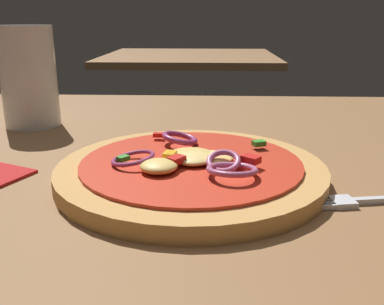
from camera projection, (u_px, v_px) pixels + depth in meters
name	position (u px, v px, depth m)	size (l,w,h in m)	color
dining_table	(222.00, 195.00, 0.40)	(1.12, 0.90, 0.03)	brown
pizza	(191.00, 169.00, 0.40)	(0.25, 0.25, 0.03)	tan
fork	(383.00, 200.00, 0.35)	(0.17, 0.04, 0.00)	silver
beer_glass	(29.00, 82.00, 0.58)	(0.07, 0.07, 0.14)	silver
background_table	(190.00, 58.00, 1.71)	(0.67, 0.63, 0.03)	brown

